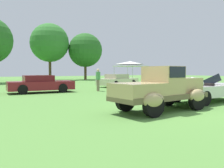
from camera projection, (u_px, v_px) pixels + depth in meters
The scene contains 10 objects.
ground_plane at pixel (172, 111), 8.71m from camera, with size 120.00×120.00×0.00m, color #568C3D.
feature_pickup_truck at pixel (161, 88), 8.84m from camera, with size 4.22×2.04×1.70m.
neighbor_convertible at pixel (208, 90), 11.47m from camera, with size 4.28×1.89×1.40m.
show_car_burgundy at pixel (41, 84), 16.27m from camera, with size 4.53×1.95×1.22m.
show_car_cream at pixel (118, 80), 22.54m from camera, with size 4.86×2.96×1.22m.
spectator_near_truck at pixel (173, 80), 14.82m from camera, with size 0.46×0.45×1.69m.
spectator_between_cars at pixel (98, 79), 17.51m from camera, with size 0.32×0.44×1.69m.
canopy_tent_center_field at pixel (130, 64), 28.21m from camera, with size 3.17×3.17×2.71m.
treeline_mid_right at pixel (50, 43), 38.29m from camera, with size 6.34×6.34×9.34m.
treeline_far_right at pixel (85, 50), 40.34m from camera, with size 5.86×5.86×8.07m.
Camera 1 is at (-6.51, -6.11, 1.52)m, focal length 37.19 mm.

